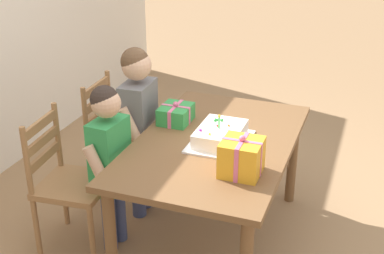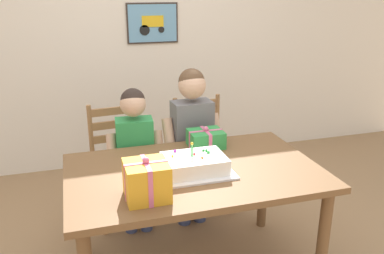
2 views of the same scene
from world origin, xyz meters
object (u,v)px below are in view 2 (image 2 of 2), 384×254
object	(u,v)px
gift_box_red_large	(147,181)
gift_box_beside_cake	(206,139)
chair_right	(202,153)
child_younger	(135,148)
dining_table	(194,183)
child_older	(192,133)
chair_left	(120,162)
birthday_cake	(194,165)

from	to	relation	value
gift_box_red_large	gift_box_beside_cake	size ratio (longest dim) A/B	0.98
chair_right	child_younger	bearing A→B (deg)	-155.73
gift_box_red_large	dining_table	bearing A→B (deg)	37.75
gift_box_red_large	chair_right	xyz separation A→B (m)	(0.68, 1.13, -0.38)
gift_box_red_large	child_older	bearing A→B (deg)	59.57
dining_table	chair_right	world-z (taller)	chair_right
chair_left	birthday_cake	bearing A→B (deg)	-69.73
birthday_cake	child_older	xyz separation A→B (m)	(0.18, 0.64, -0.04)
dining_table	birthday_cake	bearing A→B (deg)	-105.96
chair_left	child_older	world-z (taller)	child_older
dining_table	gift_box_beside_cake	bearing A→B (deg)	60.89
gift_box_red_large	chair_right	size ratio (longest dim) A/B	0.25
birthday_cake	dining_table	bearing A→B (deg)	74.04
birthday_cake	child_younger	bearing A→B (deg)	111.52
gift_box_red_large	gift_box_beside_cake	world-z (taller)	gift_box_red_large
dining_table	birthday_cake	xyz separation A→B (m)	(-0.01, -0.04, 0.14)
dining_table	gift_box_red_large	xyz separation A→B (m)	(-0.34, -0.26, 0.19)
gift_box_beside_cake	chair_left	size ratio (longest dim) A/B	0.26
dining_table	gift_box_red_large	distance (m)	0.47
chair_left	child_younger	xyz separation A→B (m)	(0.08, -0.27, 0.22)
gift_box_beside_cake	child_younger	xyz separation A→B (m)	(-0.45, 0.26, -0.12)
dining_table	gift_box_red_large	bearing A→B (deg)	-142.25
child_older	child_younger	distance (m)	0.44
birthday_cake	chair_left	size ratio (longest dim) A/B	0.48
child_older	child_younger	xyz separation A→B (m)	(-0.43, 0.00, -0.07)
child_older	child_younger	size ratio (longest dim) A/B	1.10
birthday_cake	chair_left	world-z (taller)	birthday_cake
dining_table	birthday_cake	size ratio (longest dim) A/B	3.43
child_older	child_younger	bearing A→B (deg)	179.97
chair_right	child_older	distance (m)	0.43
birthday_cake	gift_box_red_large	world-z (taller)	gift_box_red_large
gift_box_red_large	chair_right	bearing A→B (deg)	59.06
dining_table	gift_box_beside_cake	distance (m)	0.41
dining_table	child_younger	xyz separation A→B (m)	(-0.26, 0.60, 0.03)
birthday_cake	child_older	distance (m)	0.66
chair_left	dining_table	bearing A→B (deg)	-68.25
gift_box_beside_cake	chair_right	distance (m)	0.65
dining_table	chair_right	xyz separation A→B (m)	(0.34, 0.87, -0.19)
chair_right	child_older	bearing A→B (deg)	-122.50
gift_box_beside_cake	chair_right	world-z (taller)	chair_right
birthday_cake	child_older	bearing A→B (deg)	74.31
dining_table	child_older	distance (m)	0.63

